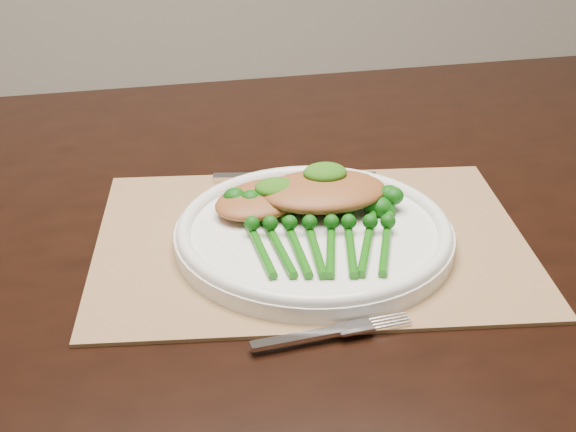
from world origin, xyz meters
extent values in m
cube|color=black|center=(0.03, 0.00, 0.73)|extent=(1.64, 0.98, 0.04)
cube|color=#99754D|center=(0.09, -0.10, 0.75)|extent=(0.49, 0.38, 0.00)
cylinder|color=white|center=(0.09, -0.11, 0.76)|extent=(0.30, 0.30, 0.02)
torus|color=white|center=(0.09, -0.11, 0.77)|extent=(0.29, 0.29, 0.02)
cube|color=silver|center=(0.04, 0.05, 0.76)|extent=(0.08, 0.03, 0.01)
cube|color=silver|center=(0.14, 0.04, 0.76)|extent=(0.12, 0.04, 0.00)
cube|color=silver|center=(0.04, -0.28, 0.76)|extent=(0.08, 0.02, 0.00)
ellipsoid|color=#9C5B2D|center=(0.04, -0.06, 0.78)|extent=(0.14, 0.13, 0.02)
ellipsoid|color=#9C5B2D|center=(0.11, -0.06, 0.79)|extent=(0.14, 0.10, 0.03)
ellipsoid|color=#1B4E0B|center=(0.06, -0.06, 0.80)|extent=(0.05, 0.04, 0.02)
ellipsoid|color=#1B4E0B|center=(0.11, -0.05, 0.81)|extent=(0.05, 0.04, 0.02)
camera|label=1|loc=(-0.06, -0.83, 1.19)|focal=50.00mm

